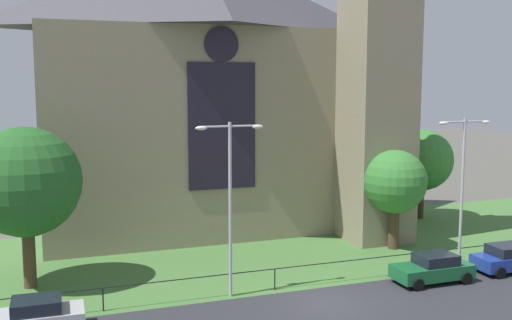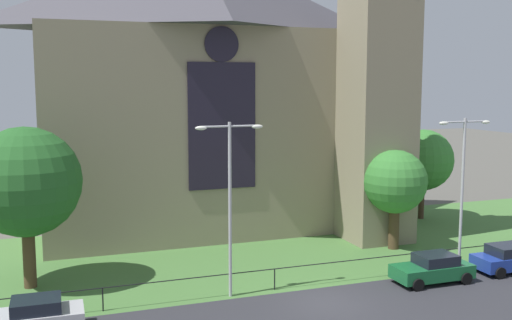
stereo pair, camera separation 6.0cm
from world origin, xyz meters
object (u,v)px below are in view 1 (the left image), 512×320
Objects in this scene: parked_car_blue at (510,258)px; streetlamp_near at (230,188)px; tree_left_near at (26,182)px; parked_car_silver at (33,317)px; parked_car_green at (433,268)px; tree_right_near at (395,182)px; streetlamp_far at (463,174)px; tree_right_far at (422,160)px; church_building at (210,85)px.

streetlamp_near is at bearing 175.67° from parked_car_blue.
tree_left_near reaches higher than parked_car_silver.
parked_car_silver is 19.73m from parked_car_green.
tree_right_near reaches higher than parked_car_green.
parked_car_blue is (2.26, -1.47, -4.64)m from streetlamp_far.
tree_right_far reaches higher than parked_car_blue.
tree_right_far is at bearing 44.90° from tree_right_near.
tree_right_far is (15.85, -3.21, -5.72)m from church_building.
church_building is at bearing 77.89° from streetlamp_near.
parked_car_green is (-2.92, -1.59, -4.64)m from streetlamp_far.
tree_right_near is (9.13, -9.90, -6.03)m from church_building.
tree_right_near is at bearing 120.61° from parked_car_blue.
parked_car_blue is at bearing -13.88° from tree_left_near.
streetlamp_near reaches higher than tree_right_far.
tree_right_near reaches higher than parked_car_blue.
tree_left_near is 21.41m from parked_car_green.
tree_right_far is at bearing -11.46° from church_building.
tree_left_near is 1.97× the size of parked_car_green.
parked_car_silver and parked_car_blue have the same top height.
streetlamp_far is (-5.43, -11.44, 0.83)m from tree_right_far.
tree_left_near is at bearing -166.63° from tree_right_far.
streetlamp_near reaches higher than parked_car_green.
tree_right_far is 31.16m from parked_car_silver.
parked_car_blue is at bearing -178.67° from parked_car_green.
church_building is 3.03× the size of streetlamp_near.
tree_left_near is 10.41m from streetlamp_near.
tree_right_far is at bearing 13.37° from tree_left_near.
tree_left_near is (-12.41, -9.93, -4.81)m from church_building.
tree_right_far reaches higher than parked_car_green.
tree_right_near is 5.05m from streetlamp_far.
parked_car_green is (19.91, -6.31, -4.72)m from tree_left_near.
tree_right_near is at bearing -47.32° from church_building.
tree_left_near reaches higher than parked_car_green.
parked_car_silver is at bearing -178.94° from parked_car_blue.
tree_left_near is at bearing -141.35° from church_building.
tree_right_far is 1.63× the size of parked_car_blue.
church_building is 6.15× the size of parked_car_blue.
tree_right_near is 9.48m from tree_right_far.
church_building is 20.27m from parked_car_green.
parked_car_green is 5.18m from parked_car_blue.
tree_left_near reaches higher than tree_right_far.
streetlamp_far is at bearing 147.86° from parked_car_blue.
parked_car_green is at bearing -178.76° from parked_car_silver.
tree_right_far is at bearing 64.60° from streetlamp_far.
parked_car_blue is (15.81, -1.47, -4.68)m from streetlamp_near.
parked_car_silver is (-21.37, -6.25, -3.50)m from tree_right_near.
streetlamp_near is 2.04× the size of parked_car_green.
parked_car_silver is (-12.24, -16.16, -9.53)m from church_building.
church_building is 3.77× the size of tree_right_far.
tree_right_far is 12.69m from streetlamp_far.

